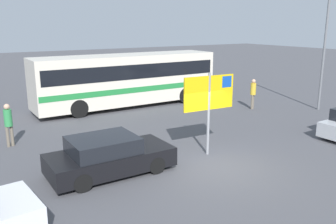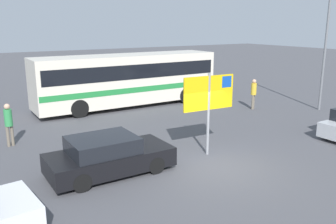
{
  "view_description": "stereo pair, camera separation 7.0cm",
  "coord_description": "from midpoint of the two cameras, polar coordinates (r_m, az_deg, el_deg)",
  "views": [
    {
      "loc": [
        -7.76,
        -9.23,
        4.98
      ],
      "look_at": [
        0.19,
        3.36,
        1.3
      ],
      "focal_mm": 38.2,
      "sensor_mm": 36.0,
      "label": 1
    },
    {
      "loc": [
        -7.7,
        -9.27,
        4.98
      ],
      "look_at": [
        0.19,
        3.36,
        1.3
      ],
      "focal_mm": 38.2,
      "sensor_mm": 36.0,
      "label": 2
    }
  ],
  "objects": [
    {
      "name": "ferry_sign",
      "position": [
        13.63,
        6.56,
        2.56
      ],
      "size": [
        2.2,
        0.21,
        3.2
      ],
      "rotation": [
        0.0,
        0.0,
        -0.07
      ],
      "color": "gray",
      "rests_on": "ground"
    },
    {
      "name": "lamp_post_left_side",
      "position": [
        22.66,
        23.73,
        10.66
      ],
      "size": [
        0.56,
        0.2,
        7.65
      ],
      "color": "slate",
      "rests_on": "ground"
    },
    {
      "name": "car_black",
      "position": [
        12.35,
        -9.61,
        -6.92
      ],
      "size": [
        4.2,
        1.91,
        1.32
      ],
      "rotation": [
        0.0,
        0.0,
        0.0
      ],
      "color": "black",
      "rests_on": "ground"
    },
    {
      "name": "ground",
      "position": [
        13.04,
        7.13,
        -8.68
      ],
      "size": [
        120.0,
        120.0,
        0.0
      ],
      "primitive_type": "plane",
      "color": "#4C4C51"
    },
    {
      "name": "pedestrian_by_bus",
      "position": [
        16.11,
        -24.24,
        -1.37
      ],
      "size": [
        0.32,
        0.32,
        1.82
      ],
      "rotation": [
        0.0,
        0.0,
        4.98
      ],
      "color": "#706656",
      "rests_on": "ground"
    },
    {
      "name": "pedestrian_near_sign",
      "position": [
        21.87,
        13.33,
        3.22
      ],
      "size": [
        0.32,
        0.32,
        1.81
      ],
      "rotation": [
        0.0,
        0.0,
        2.06
      ],
      "color": "#706656",
      "rests_on": "ground"
    },
    {
      "name": "bus_front_coach",
      "position": [
        22.1,
        -6.59,
        5.48
      ],
      "size": [
        11.33,
        2.55,
        3.17
      ],
      "color": "silver",
      "rests_on": "ground"
    }
  ]
}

